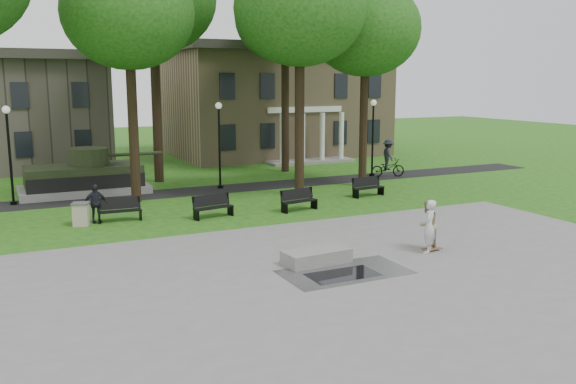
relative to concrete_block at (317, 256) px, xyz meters
name	(u,v)px	position (x,y,z in m)	size (l,w,h in m)	color
ground	(318,241)	(1.40, 2.47, -0.24)	(120.00, 120.00, 0.00)	#1E4F12
plaza	(397,280)	(1.40, -2.53, -0.23)	(22.00, 16.00, 0.02)	gray
footpath	(213,190)	(1.40, 14.47, -0.24)	(44.00, 2.60, 0.01)	black
building_right	(274,100)	(11.40, 28.47, 4.10)	(17.00, 12.00, 8.60)	#9E8460
tree_1	(128,14)	(-3.10, 12.97, 8.71)	(6.20, 6.20, 11.63)	black
tree_2	(300,10)	(4.90, 10.97, 9.07)	(6.60, 6.60, 12.16)	black
tree_3	(366,30)	(9.40, 11.97, 8.35)	(6.00, 6.00, 11.19)	black
tree_5	(285,20)	(7.90, 18.97, 9.42)	(6.40, 6.40, 12.44)	black
lamp_left	(9,147)	(-8.60, 14.77, 2.55)	(0.36, 0.36, 4.73)	black
lamp_mid	(219,138)	(1.90, 14.77, 2.55)	(0.36, 0.36, 4.73)	black
lamp_right	(373,131)	(11.90, 14.77, 2.55)	(0.36, 0.36, 4.73)	black
tank_monument	(85,177)	(-5.06, 16.47, 0.61)	(7.45, 3.40, 2.40)	gray
puddle	(343,275)	(0.16, -1.42, -0.22)	(2.20, 1.20, 0.00)	black
concrete_block	(317,256)	(0.00, 0.00, 0.00)	(2.20, 1.00, 0.45)	gray
skateboard	(433,250)	(4.36, -0.50, -0.19)	(0.78, 0.20, 0.07)	brown
skateboarder	(429,226)	(4.09, -0.56, 0.70)	(0.68, 0.44, 1.85)	silver
friend_watching	(427,225)	(4.35, -0.15, 0.65)	(0.85, 0.66, 1.76)	#9C8A65
pedestrian_walker	(95,203)	(-5.59, 9.20, 0.58)	(0.96, 0.40, 1.64)	black
cyclist	(388,162)	(12.62, 14.11, 0.70)	(2.25, 1.34, 2.32)	black
park_bench_0	(119,209)	(-4.64, 9.04, 0.28)	(1.82, 0.62, 1.00)	black
park_bench_1	(213,206)	(-0.83, 8.00, 0.28)	(1.85, 0.85, 1.00)	black
park_bench_2	(299,199)	(3.19, 7.65, 0.28)	(1.85, 0.83, 1.00)	black
park_bench_3	(368,186)	(7.98, 9.25, 0.28)	(1.84, 0.76, 1.00)	black
trash_bin	(81,214)	(-6.22, 8.91, 0.24)	(0.83, 0.83, 0.96)	#BBAF9A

